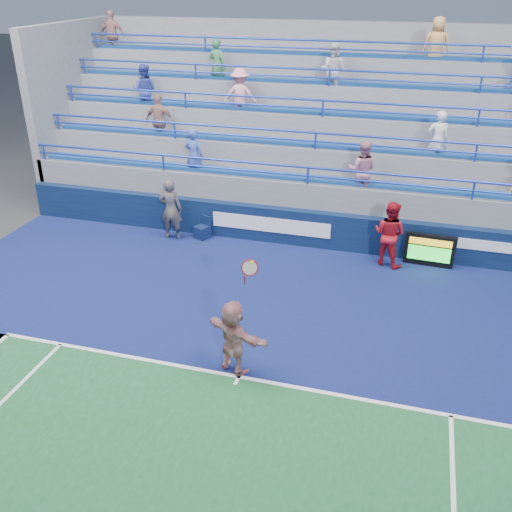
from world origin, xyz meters
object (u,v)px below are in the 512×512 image
(serve_speed_board, at_px, (429,250))
(judge_chair, at_px, (202,231))
(ball_girl, at_px, (389,234))
(line_judge, at_px, (171,209))
(tennis_player, at_px, (233,337))

(serve_speed_board, height_order, judge_chair, serve_speed_board)
(ball_girl, bearing_deg, judge_chair, 20.59)
(serve_speed_board, height_order, line_judge, line_judge)
(line_judge, xyz_separation_m, ball_girl, (6.46, 0.02, -0.02))
(judge_chair, height_order, line_judge, line_judge)
(serve_speed_board, xyz_separation_m, tennis_player, (-3.76, -5.92, 0.35))
(tennis_player, xyz_separation_m, ball_girl, (2.64, 5.69, 0.12))
(serve_speed_board, xyz_separation_m, line_judge, (-7.57, -0.25, 0.48))
(serve_speed_board, height_order, tennis_player, tennis_player)
(judge_chair, relative_size, tennis_player, 0.27)
(judge_chair, xyz_separation_m, ball_girl, (5.58, -0.23, 0.70))
(judge_chair, distance_m, line_judge, 1.16)
(serve_speed_board, bearing_deg, line_judge, -178.12)
(serve_speed_board, bearing_deg, tennis_player, -122.39)
(serve_speed_board, bearing_deg, ball_girl, -168.20)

